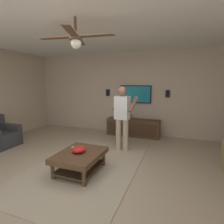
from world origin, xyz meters
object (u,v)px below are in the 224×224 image
at_px(coffee_table, 80,158).
at_px(vase_round, 128,116).
at_px(tv, 136,94).
at_px(ceiling_fan, 76,39).
at_px(person_standing, 122,115).
at_px(media_console, 133,127).
at_px(remote_black, 76,149).
at_px(bowl, 79,149).
at_px(wall_speaker_right, 108,93).
at_px(remote_white, 75,148).
at_px(wall_speaker_left, 168,94).

relative_size(coffee_table, vase_round, 4.55).
distance_m(tv, ceiling_fan, 3.52).
distance_m(coffee_table, person_standing, 1.59).
bearing_deg(person_standing, media_console, 10.52).
distance_m(media_console, remote_black, 2.66).
distance_m(bowl, remote_black, 0.17).
bearing_deg(bowl, remote_black, 47.35).
bearing_deg(media_console, wall_speaker_right, -104.37).
height_order(bowl, ceiling_fan, ceiling_fan).
distance_m(person_standing, wall_speaker_right, 1.94).
bearing_deg(remote_white, bowl, 150.06).
relative_size(coffee_table, wall_speaker_left, 4.55).
distance_m(wall_speaker_left, ceiling_fan, 3.70).
bearing_deg(wall_speaker_right, bowl, -168.79).
xyz_separation_m(media_console, person_standing, (-1.33, -0.04, 0.66)).
height_order(coffee_table, vase_round, vase_round).
height_order(tv, wall_speaker_right, tv).
relative_size(media_console, vase_round, 7.73).
height_order(remote_white, wall_speaker_left, wall_speaker_left).
bearing_deg(ceiling_fan, tv, -2.47).
height_order(remote_white, remote_black, same).
xyz_separation_m(vase_round, ceiling_fan, (-3.08, -0.02, 1.73)).
height_order(remote_black, ceiling_fan, ceiling_fan).
relative_size(coffee_table, person_standing, 0.61).
bearing_deg(media_console, vase_round, -78.19).
xyz_separation_m(wall_speaker_left, wall_speaker_right, (0.00, 2.00, -0.01)).
relative_size(tv, ceiling_fan, 0.85).
height_order(tv, ceiling_fan, ceiling_fan).
distance_m(coffee_table, vase_round, 2.72).
distance_m(tv, remote_black, 3.04).
bearing_deg(person_standing, bowl, 170.80).
xyz_separation_m(coffee_table, ceiling_fan, (-0.39, -0.23, 2.10)).
xyz_separation_m(coffee_table, remote_white, (0.16, 0.21, 0.12)).
distance_m(remote_black, wall_speaker_left, 3.39).
height_order(person_standing, vase_round, person_standing).
distance_m(bowl, remote_white, 0.25).
relative_size(person_standing, bowl, 6.14).
xyz_separation_m(media_console, bowl, (-2.72, 0.40, 0.19)).
relative_size(remote_white, ceiling_fan, 0.12).
height_order(person_standing, remote_black, person_standing).
bearing_deg(person_standing, vase_round, 17.74).
xyz_separation_m(wall_speaker_right, ceiling_fan, (-3.37, -0.85, 1.01)).
xyz_separation_m(tv, person_standing, (-1.57, -0.04, -0.42)).
bearing_deg(media_console, wall_speaker_left, 104.09).
distance_m(coffee_table, media_console, 2.75).
bearing_deg(coffee_table, wall_speaker_right, 11.65).
xyz_separation_m(media_console, vase_round, (-0.03, 0.16, 0.39)).
xyz_separation_m(coffee_table, vase_round, (2.69, -0.21, 0.36)).
bearing_deg(bowl, wall_speaker_right, 11.21).
height_order(media_console, ceiling_fan, ceiling_fan).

